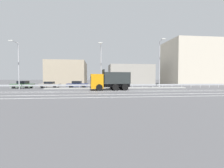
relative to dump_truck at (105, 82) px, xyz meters
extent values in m
plane|color=#424244|center=(2.71, 1.80, -1.32)|extent=(320.00, 320.00, 0.00)
cube|color=silver|center=(0.91, -1.72, -1.32)|extent=(49.10, 0.16, 0.01)
cube|color=silver|center=(0.91, -3.33, -1.32)|extent=(49.10, 0.16, 0.01)
cube|color=silver|center=(0.91, -6.78, -1.32)|extent=(49.10, 0.16, 0.01)
cube|color=silver|center=(0.91, -6.90, -1.32)|extent=(49.10, 0.16, 0.01)
cube|color=silver|center=(0.91, -9.39, -1.32)|extent=(49.10, 0.16, 0.01)
cube|color=gray|center=(2.71, 3.52, -1.23)|extent=(27.00, 1.10, 0.18)
cube|color=#9EA0A5|center=(2.71, 4.78, -0.70)|extent=(49.10, 0.04, 0.32)
cylinder|color=#ADADB2|center=(-17.32, 4.78, -1.01)|extent=(0.09, 0.09, 0.62)
cylinder|color=#ADADB2|center=(-15.21, 4.78, -1.01)|extent=(0.09, 0.09, 0.62)
cylinder|color=#ADADB2|center=(-13.10, 4.78, -1.01)|extent=(0.09, 0.09, 0.62)
cylinder|color=#ADADB2|center=(-10.99, 4.78, -1.01)|extent=(0.09, 0.09, 0.62)
cylinder|color=#ADADB2|center=(-8.88, 4.78, -1.01)|extent=(0.09, 0.09, 0.62)
cylinder|color=#ADADB2|center=(-6.78, 4.78, -1.01)|extent=(0.09, 0.09, 0.62)
cylinder|color=#ADADB2|center=(-4.67, 4.78, -1.01)|extent=(0.09, 0.09, 0.62)
cylinder|color=#ADADB2|center=(-2.56, 4.78, -1.01)|extent=(0.09, 0.09, 0.62)
cylinder|color=#ADADB2|center=(-0.45, 4.78, -1.01)|extent=(0.09, 0.09, 0.62)
cylinder|color=#ADADB2|center=(1.66, 4.78, -1.01)|extent=(0.09, 0.09, 0.62)
cylinder|color=#ADADB2|center=(3.77, 4.78, -1.01)|extent=(0.09, 0.09, 0.62)
cylinder|color=#ADADB2|center=(5.88, 4.78, -1.01)|extent=(0.09, 0.09, 0.62)
cylinder|color=#ADADB2|center=(7.98, 4.78, -1.01)|extent=(0.09, 0.09, 0.62)
cylinder|color=#ADADB2|center=(10.09, 4.78, -1.01)|extent=(0.09, 0.09, 0.62)
cylinder|color=#ADADB2|center=(12.20, 4.78, -1.01)|extent=(0.09, 0.09, 0.62)
cylinder|color=#ADADB2|center=(14.31, 4.78, -1.01)|extent=(0.09, 0.09, 0.62)
cylinder|color=#ADADB2|center=(16.42, 4.78, -1.01)|extent=(0.09, 0.09, 0.62)
cylinder|color=#ADADB2|center=(18.53, 4.78, -1.01)|extent=(0.09, 0.09, 0.62)
cylinder|color=#ADADB2|center=(20.64, 4.78, -1.01)|extent=(0.09, 0.09, 0.62)
cylinder|color=#ADADB2|center=(22.74, 4.78, -1.01)|extent=(0.09, 0.09, 0.62)
cylinder|color=#ADADB2|center=(24.85, 4.78, -1.01)|extent=(0.09, 0.09, 0.62)
cube|color=orange|center=(-1.35, -0.11, 0.15)|extent=(2.15, 2.70, 2.33)
cube|color=black|center=(-2.34, -0.19, 0.56)|extent=(0.21, 2.18, 0.87)
cube|color=black|center=(-2.37, -0.20, -0.86)|extent=(0.31, 2.49, 0.24)
cube|color=black|center=(1.88, 0.16, -0.54)|extent=(4.64, 1.77, 0.53)
cube|color=#232828|center=(1.88, 0.16, -0.21)|extent=(4.55, 2.79, 0.12)
cube|color=#232828|center=(1.98, -1.01, 0.74)|extent=(4.36, 0.46, 1.80)
cube|color=#232828|center=(1.79, 1.32, 0.74)|extent=(4.36, 0.46, 1.80)
cube|color=#232828|center=(-0.24, -0.02, 0.97)|extent=(0.30, 2.44, 2.25)
cube|color=#232828|center=(4.01, 0.33, 0.74)|extent=(0.30, 2.44, 1.80)
cylinder|color=black|center=(-0.96, -1.33, -0.80)|extent=(1.06, 0.40, 1.04)
cylinder|color=black|center=(-1.16, 1.15, -0.80)|extent=(1.06, 0.40, 1.04)
cylinder|color=black|center=(1.65, -1.11, -0.80)|extent=(1.06, 0.40, 1.04)
cylinder|color=black|center=(1.44, 1.37, -0.80)|extent=(1.06, 0.40, 1.04)
cylinder|color=black|center=(3.23, -0.98, -0.80)|extent=(1.06, 0.40, 1.04)
cylinder|color=black|center=(3.03, 1.50, -0.80)|extent=(1.06, 0.40, 1.04)
cylinder|color=white|center=(-2.21, 3.52, -1.15)|extent=(0.16, 0.16, 0.34)
cylinder|color=black|center=(-2.21, 3.52, -0.81)|extent=(0.16, 0.16, 0.34)
cylinder|color=white|center=(-2.21, 3.52, -0.46)|extent=(0.16, 0.16, 0.34)
cylinder|color=black|center=(-2.21, 3.52, -0.12)|extent=(0.16, 0.16, 0.34)
cylinder|color=white|center=(-2.21, 3.52, 0.23)|extent=(0.16, 0.16, 0.34)
cylinder|color=#1E4CB2|center=(-2.21, 3.52, 0.78)|extent=(0.76, 0.03, 0.76)
cylinder|color=white|center=(-2.21, 3.52, 0.78)|extent=(0.82, 0.02, 0.82)
cylinder|color=#ADADB2|center=(-15.17, 3.65, 2.85)|extent=(0.18, 0.18, 8.34)
cylinder|color=#ADADB2|center=(-15.23, 2.57, 6.87)|extent=(0.21, 2.15, 0.10)
cube|color=silver|center=(-15.28, 1.50, 6.79)|extent=(0.71, 0.23, 0.12)
cylinder|color=#ADADB2|center=(-0.48, 3.68, 2.86)|extent=(0.18, 0.18, 8.37)
cylinder|color=#ADADB2|center=(-0.56, 2.60, 6.89)|extent=(0.26, 2.17, 0.10)
cube|color=silver|center=(-0.64, 1.53, 6.81)|extent=(0.71, 0.25, 0.12)
cylinder|color=#ADADB2|center=(11.01, 3.60, 3.37)|extent=(0.18, 0.18, 9.40)
cylinder|color=#ADADB2|center=(10.91, 2.61, 7.92)|extent=(0.29, 2.00, 0.10)
cube|color=silver|center=(10.82, 1.61, 7.84)|extent=(0.72, 0.27, 0.12)
cube|color=#335B33|center=(-15.93, 6.52, -0.73)|extent=(4.00, 2.12, 0.58)
cube|color=black|center=(-15.81, 6.52, -0.16)|extent=(1.73, 1.77, 0.57)
cylinder|color=black|center=(-17.18, 5.68, -1.02)|extent=(0.61, 0.23, 0.60)
cylinder|color=black|center=(-17.09, 7.50, -1.02)|extent=(0.61, 0.23, 0.60)
cylinder|color=black|center=(-14.76, 5.55, -1.02)|extent=(0.61, 0.23, 0.60)
cylinder|color=black|center=(-14.67, 7.37, -1.02)|extent=(0.61, 0.23, 0.60)
cube|color=gray|center=(-10.78, 6.83, -0.75)|extent=(4.10, 2.10, 0.56)
cube|color=black|center=(-10.90, 6.84, -0.25)|extent=(1.78, 1.73, 0.44)
cylinder|color=black|center=(-9.49, 7.63, -1.02)|extent=(0.61, 0.24, 0.60)
cylinder|color=black|center=(-9.61, 5.88, -1.02)|extent=(0.61, 0.24, 0.60)
cylinder|color=black|center=(-11.96, 7.79, -1.02)|extent=(0.61, 0.24, 0.60)
cylinder|color=black|center=(-12.07, 6.04, -1.02)|extent=(0.61, 0.24, 0.60)
cube|color=navy|center=(-5.28, 6.88, -0.74)|extent=(4.35, 2.16, 0.58)
cube|color=black|center=(-5.40, 6.89, -0.18)|extent=(1.88, 1.78, 0.54)
cylinder|color=black|center=(-3.91, 7.69, -1.02)|extent=(0.61, 0.24, 0.60)
cylinder|color=black|center=(-4.02, 5.90, -1.02)|extent=(0.61, 0.24, 0.60)
cylinder|color=black|center=(-6.53, 7.86, -1.02)|extent=(0.61, 0.24, 0.60)
cylinder|color=black|center=(-6.65, 6.06, -1.02)|extent=(0.61, 0.24, 0.60)
cube|color=#A3A3A8|center=(0.44, 6.44, -0.78)|extent=(3.91, 1.95, 0.49)
cube|color=black|center=(0.33, 6.43, -0.33)|extent=(1.68, 1.62, 0.41)
cylinder|color=black|center=(1.58, 7.33, -1.02)|extent=(0.61, 0.23, 0.60)
cylinder|color=black|center=(1.67, 5.67, -1.02)|extent=(0.61, 0.23, 0.60)
cylinder|color=black|center=(-0.79, 7.21, -1.02)|extent=(0.61, 0.23, 0.60)
cylinder|color=black|center=(-0.70, 5.55, -1.02)|extent=(0.61, 0.23, 0.60)
cube|color=tan|center=(-9.45, 19.99, 2.00)|extent=(10.04, 12.56, 6.65)
cube|color=gray|center=(9.54, 22.40, 1.76)|extent=(13.58, 8.01, 6.18)
cube|color=beige|center=(32.19, 19.69, 5.43)|extent=(22.82, 11.92, 13.50)
camera|label=1|loc=(-1.47, -24.79, 0.67)|focal=24.00mm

